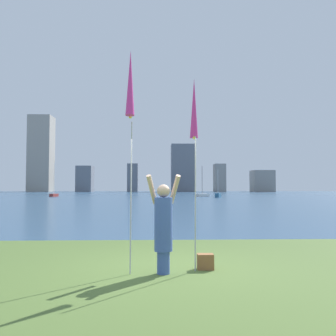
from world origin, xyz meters
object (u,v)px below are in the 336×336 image
Objects in this scene: person at (163,225)px; bag at (205,262)px; kite_flag_right at (194,113)px; kite_flag_left at (130,88)px; sailboat_3 at (54,195)px; sailboat_2 at (218,195)px; sailboat_6 at (202,195)px.

person is 5.86× the size of bag.
kite_flag_left is at bearing -156.79° from kite_flag_right.
sailboat_2 is at bearing -10.03° from sailboat_3.
kite_flag_left is at bearing -101.58° from sailboat_2.
sailboat_2 is at bearing 78.42° from kite_flag_left.
bag is 0.06× the size of sailboat_3.
sailboat_6 reaches higher than kite_flag_right.
sailboat_3 reaches higher than kite_flag_right.
kite_flag_right is (1.21, 0.52, -0.33)m from kite_flag_left.
sailboat_3 is at bearing 169.97° from sailboat_2.
kite_flag_left is (-0.60, -0.23, 2.47)m from person.
sailboat_6 is at bearing 82.73° from bag.
sailboat_2 is (8.47, 47.71, 0.20)m from bag.
sailboat_2 is 25.86m from sailboat_3.
person is at bearing -72.88° from sailboat_3.
person is at bearing -158.47° from bag.
kite_flag_left is at bearing -158.83° from bag.
sailboat_2 is 0.85× the size of sailboat_6.
sailboat_3 is (-17.00, 52.22, 0.17)m from bag.
sailboat_2 is (8.68, 47.74, -2.68)m from kite_flag_right.
kite_flag_right is at bearing -171.49° from bag.
sailboat_6 is at bearing 81.28° from kite_flag_left.
person is at bearing -98.11° from sailboat_6.
sailboat_6 is (-1.87, 4.01, -0.07)m from sailboat_2.
bag is at bearing -97.27° from sailboat_6.
bag is (0.81, 0.32, -0.74)m from person.
bag is 48.46m from sailboat_2.
bag is at bearing 4.24° from person.
kite_flag_left reaches higher than bag.
sailboat_3 reaches higher than sailboat_6.
person is 0.37× the size of sailboat_6.
kite_flag_right reaches higher than bag.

